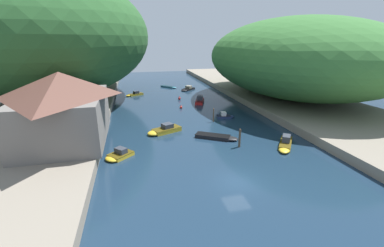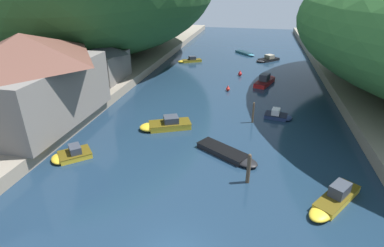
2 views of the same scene
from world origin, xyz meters
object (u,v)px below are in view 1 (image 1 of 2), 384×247
(channel_buoy_far, at_px, (181,107))
(boat_far_right_bank, at_px, (169,87))
(boat_near_quay, at_px, (188,89))
(boat_open_rowboat, at_px, (164,130))
(waterfront_building, at_px, (63,106))
(boathouse_shed, at_px, (84,96))
(boat_white_cruiser, at_px, (218,137))
(boat_yellow_tender, at_px, (119,155))
(boat_navy_launch, at_px, (134,94))
(channel_buoy_near, at_px, (179,98))
(person_on_quay, at_px, (83,132))
(boat_small_dinghy, at_px, (200,100))
(boat_mid_channel, at_px, (286,144))
(person_by_boathouse, at_px, (90,137))
(boat_cabin_cruiser, at_px, (225,116))

(channel_buoy_far, bearing_deg, boat_far_right_bank, 87.11)
(boat_near_quay, relative_size, boat_open_rowboat, 0.89)
(waterfront_building, xyz_separation_m, boathouse_shed, (0.15, 14.32, -1.72))
(boat_white_cruiser, distance_m, boat_yellow_tender, 14.09)
(boathouse_shed, distance_m, boat_navy_launch, 20.26)
(channel_buoy_near, relative_size, person_on_quay, 0.57)
(boat_small_dinghy, distance_m, boat_yellow_tender, 30.91)
(channel_buoy_far, bearing_deg, boat_near_quay, 73.87)
(boat_near_quay, distance_m, boat_mid_channel, 42.59)
(boat_small_dinghy, bearing_deg, channel_buoy_near, 161.16)
(boat_near_quay, height_order, person_by_boathouse, person_by_boathouse)
(person_on_quay, bearing_deg, person_by_boathouse, -156.34)
(boat_cabin_cruiser, bearing_deg, channel_buoy_near, -151.43)
(boat_near_quay, xyz_separation_m, person_by_boathouse, (-20.69, -38.92, 1.88))
(boat_small_dinghy, distance_m, boat_navy_launch, 18.08)
(boat_small_dinghy, relative_size, channel_buoy_near, 6.65)
(boat_white_cruiser, xyz_separation_m, boat_yellow_tender, (-13.72, -3.21, 0.09))
(boat_mid_channel, bearing_deg, waterfront_building, 23.90)
(boat_near_quay, bearing_deg, person_by_boathouse, 105.91)
(boat_near_quay, relative_size, boat_yellow_tender, 1.34)
(boathouse_shed, distance_m, channel_buoy_near, 22.05)
(boat_small_dinghy, xyz_separation_m, boat_navy_launch, (-14.46, 10.86, -0.18))
(waterfront_building, height_order, boat_cabin_cruiser, waterfront_building)
(boat_navy_launch, relative_size, person_on_quay, 2.81)
(boat_white_cruiser, distance_m, boat_navy_launch, 35.20)
(boat_white_cruiser, bearing_deg, boat_cabin_cruiser, -173.99)
(person_by_boathouse, bearing_deg, channel_buoy_near, -26.43)
(waterfront_building, bearing_deg, boat_mid_channel, -12.30)
(boat_near_quay, xyz_separation_m, person_on_quay, (-21.92, -36.67, 1.88))
(boat_navy_launch, xyz_separation_m, channel_buoy_far, (9.13, -15.57, 0.00))
(boathouse_shed, bearing_deg, boat_navy_launch, 63.61)
(boat_near_quay, relative_size, channel_buoy_far, 6.03)
(boat_open_rowboat, height_order, person_by_boathouse, person_by_boathouse)
(waterfront_building, relative_size, boat_near_quay, 2.96)
(boat_near_quay, xyz_separation_m, channel_buoy_near, (-4.54, -11.65, 0.03))
(boat_mid_channel, height_order, boat_cabin_cruiser, boat_mid_channel)
(boat_cabin_cruiser, bearing_deg, boat_white_cruiser, -16.25)
(boathouse_shed, distance_m, boat_white_cruiser, 25.59)
(boat_white_cruiser, bearing_deg, person_by_boathouse, -53.26)
(boat_open_rowboat, distance_m, channel_buoy_far, 14.56)
(boathouse_shed, xyz_separation_m, person_by_boathouse, (2.99, -16.95, -1.82))
(boat_small_dinghy, height_order, person_by_boathouse, person_by_boathouse)
(boathouse_shed, xyz_separation_m, boat_white_cruiser, (19.96, -15.56, -3.79))
(boat_white_cruiser, xyz_separation_m, boat_navy_launch, (-11.11, 33.40, 0.08))
(boat_cabin_cruiser, relative_size, boat_yellow_tender, 0.87)
(boat_small_dinghy, bearing_deg, boat_white_cruiser, -78.63)
(boat_near_quay, bearing_deg, channel_buoy_near, 112.61)
(boathouse_shed, height_order, person_on_quay, boathouse_shed)
(boat_cabin_cruiser, distance_m, channel_buoy_near, 17.17)
(boat_cabin_cruiser, xyz_separation_m, boat_open_rowboat, (-12.00, -5.35, 0.10))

